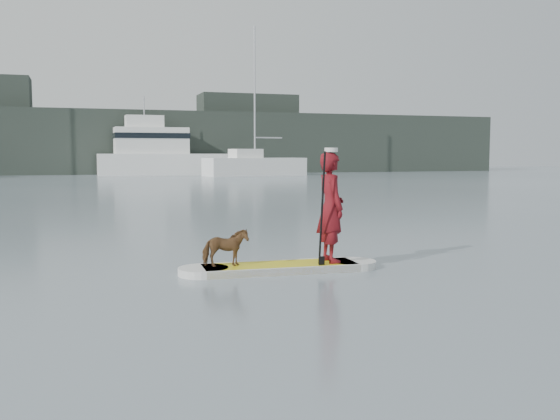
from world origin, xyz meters
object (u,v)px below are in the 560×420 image
object	(u,v)px
paddler	(331,207)
dog	(225,248)
sailboat_e	(254,165)
motor_yacht_a	(159,153)
paddleboard	(280,268)

from	to	relation	value
paddler	dog	size ratio (longest dim) A/B	2.55
paddler	dog	xyz separation A→B (m)	(-1.76, 0.10, -0.61)
sailboat_e	motor_yacht_a	bearing A→B (deg)	140.48
paddleboard	paddler	world-z (taller)	paddler
sailboat_e	motor_yacht_a	distance (m)	8.96
motor_yacht_a	paddler	bearing A→B (deg)	-94.61
paddleboard	dog	world-z (taller)	dog
sailboat_e	paddleboard	bearing A→B (deg)	-114.45
paddleboard	dog	xyz separation A→B (m)	(-0.89, 0.05, 0.36)
sailboat_e	paddler	bearing A→B (deg)	-113.36
dog	motor_yacht_a	distance (m)	47.84
dog	paddleboard	bearing A→B (deg)	-90.07
paddleboard	paddler	size ratio (longest dim) A/B	1.82
motor_yacht_a	paddleboard	bearing A→B (deg)	-95.65
paddler	motor_yacht_a	xyz separation A→B (m)	(3.16, 47.67, 0.94)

